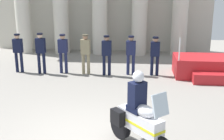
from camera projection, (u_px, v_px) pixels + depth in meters
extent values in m
plane|color=gray|center=(82.00, 139.00, 7.48)|extent=(28.00, 28.00, 0.00)
cube|color=#B21E23|center=(207.00, 66.00, 12.47)|extent=(2.68, 1.58, 0.81)
cube|color=#B21E23|center=(212.00, 79.00, 11.53)|extent=(1.48, 0.50, 0.40)
cylinder|color=silver|center=(180.00, 49.00, 11.65)|extent=(0.05, 0.05, 0.90)
cylinder|color=black|center=(17.00, 62.00, 12.96)|extent=(0.13, 0.13, 0.87)
cylinder|color=black|center=(22.00, 62.00, 12.94)|extent=(0.13, 0.13, 0.87)
cube|color=black|center=(18.00, 46.00, 12.74)|extent=(0.40, 0.25, 0.59)
sphere|color=tan|center=(17.00, 36.00, 12.63)|extent=(0.21, 0.21, 0.21)
cylinder|color=black|center=(17.00, 35.00, 12.61)|extent=(0.24, 0.24, 0.06)
cylinder|color=black|center=(39.00, 63.00, 12.77)|extent=(0.13, 0.13, 0.89)
cylinder|color=black|center=(44.00, 63.00, 12.75)|extent=(0.13, 0.13, 0.89)
cube|color=black|center=(40.00, 46.00, 12.54)|extent=(0.40, 0.25, 0.63)
sphere|color=beige|center=(40.00, 36.00, 12.43)|extent=(0.21, 0.21, 0.21)
cylinder|color=black|center=(40.00, 34.00, 12.40)|extent=(0.24, 0.24, 0.06)
cylinder|color=#191E42|center=(61.00, 63.00, 12.82)|extent=(0.13, 0.13, 0.90)
cylinder|color=#191E42|center=(66.00, 63.00, 12.80)|extent=(0.13, 0.13, 0.90)
cube|color=#191E42|center=(63.00, 46.00, 12.61)|extent=(0.40, 0.25, 0.56)
sphere|color=tan|center=(62.00, 37.00, 12.50)|extent=(0.21, 0.21, 0.21)
cylinder|color=black|center=(62.00, 35.00, 12.48)|extent=(0.24, 0.24, 0.06)
cylinder|color=#847A5B|center=(83.00, 64.00, 12.70)|extent=(0.13, 0.13, 0.86)
cylinder|color=#847A5B|center=(88.00, 64.00, 12.69)|extent=(0.13, 0.13, 0.86)
cube|color=#847A5B|center=(85.00, 47.00, 12.49)|extent=(0.40, 0.25, 0.62)
sphere|color=#997056|center=(85.00, 37.00, 12.37)|extent=(0.21, 0.21, 0.21)
cylinder|color=#4F4937|center=(85.00, 35.00, 12.35)|extent=(0.24, 0.24, 0.06)
cylinder|color=black|center=(104.00, 65.00, 12.53)|extent=(0.13, 0.13, 0.85)
cylinder|color=black|center=(109.00, 65.00, 12.51)|extent=(0.13, 0.13, 0.85)
cube|color=black|center=(107.00, 48.00, 12.31)|extent=(0.40, 0.25, 0.61)
sphere|color=#997056|center=(107.00, 38.00, 12.20)|extent=(0.21, 0.21, 0.21)
cylinder|color=black|center=(107.00, 36.00, 12.18)|extent=(0.24, 0.24, 0.06)
cylinder|color=#191E42|center=(128.00, 65.00, 12.60)|extent=(0.13, 0.13, 0.86)
cylinder|color=#191E42|center=(133.00, 65.00, 12.58)|extent=(0.13, 0.13, 0.86)
cube|color=#191E42|center=(131.00, 48.00, 12.39)|extent=(0.40, 0.25, 0.58)
sphere|color=#997056|center=(131.00, 38.00, 12.28)|extent=(0.21, 0.21, 0.21)
cylinder|color=black|center=(131.00, 37.00, 12.26)|extent=(0.24, 0.24, 0.06)
cylinder|color=black|center=(152.00, 66.00, 12.51)|extent=(0.13, 0.13, 0.83)
cylinder|color=black|center=(157.00, 66.00, 12.50)|extent=(0.13, 0.13, 0.83)
cube|color=black|center=(155.00, 49.00, 12.31)|extent=(0.40, 0.25, 0.59)
sphere|color=#997056|center=(156.00, 39.00, 12.19)|extent=(0.21, 0.21, 0.21)
cylinder|color=black|center=(156.00, 38.00, 12.17)|extent=(0.24, 0.24, 0.06)
cylinder|color=black|center=(120.00, 126.00, 7.46)|extent=(0.53, 0.57, 0.64)
cube|color=silver|center=(140.00, 122.00, 6.79)|extent=(1.06, 1.15, 0.44)
ellipsoid|color=silver|center=(145.00, 111.00, 6.58)|extent=(0.58, 0.60, 0.26)
cube|color=yellow|center=(140.00, 123.00, 6.79)|extent=(1.08, 1.17, 0.06)
cube|color=silver|center=(160.00, 105.00, 6.15)|extent=(0.41, 0.38, 0.47)
cube|color=black|center=(135.00, 112.00, 7.32)|extent=(0.37, 0.39, 0.36)
cube|color=black|center=(118.00, 117.00, 7.03)|extent=(0.37, 0.39, 0.36)
cube|color=black|center=(137.00, 108.00, 6.80)|extent=(0.52, 0.52, 0.14)
cube|color=black|center=(137.00, 94.00, 6.70)|extent=(0.44, 0.43, 0.56)
sphere|color=silver|center=(138.00, 77.00, 6.57)|extent=(0.26, 0.26, 0.26)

